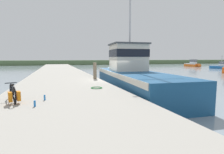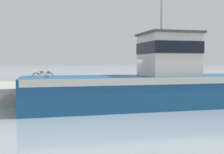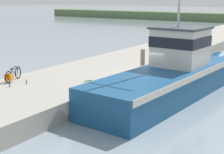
% 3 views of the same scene
% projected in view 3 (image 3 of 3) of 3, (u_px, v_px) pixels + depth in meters
% --- Properties ---
extents(ground_plane, '(320.00, 320.00, 0.00)m').
position_uv_depth(ground_plane, '(151.00, 89.00, 21.39)').
color(ground_plane, '#84939E').
extents(dock_pier, '(6.12, 80.00, 0.95)m').
position_uv_depth(dock_pier, '(102.00, 74.00, 23.26)').
color(dock_pier, '#A39E93').
rests_on(dock_pier, ground_plane).
extents(fishing_boat_main, '(4.26, 14.52, 10.26)m').
position_uv_depth(fishing_boat_main, '(172.00, 74.00, 19.69)').
color(fishing_boat_main, navy).
rests_on(fishing_boat_main, ground_plane).
extents(bicycle_touring, '(0.74, 1.62, 0.73)m').
position_uv_depth(bicycle_touring, '(12.00, 75.00, 19.36)').
color(bicycle_touring, black).
rests_on(bicycle_touring, dock_pier).
extents(mooring_post, '(0.29, 0.29, 1.38)m').
position_uv_depth(mooring_post, '(143.00, 59.00, 22.21)').
color(mooring_post, '#756651').
rests_on(mooring_post, dock_pier).
extents(hose_coil, '(0.67, 0.67, 0.05)m').
position_uv_depth(hose_coil, '(90.00, 82.00, 19.17)').
color(hose_coil, '#197A2D').
rests_on(hose_coil, dock_pier).
extents(water_bottle_by_bike, '(0.07, 0.07, 0.22)m').
position_uv_depth(water_bottle_by_bike, '(10.00, 85.00, 18.20)').
color(water_bottle_by_bike, blue).
rests_on(water_bottle_by_bike, dock_pier).
extents(water_bottle_on_curb, '(0.07, 0.07, 0.22)m').
position_uv_depth(water_bottle_on_curb, '(26.00, 82.00, 18.81)').
color(water_bottle_on_curb, blue).
rests_on(water_bottle_on_curb, dock_pier).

